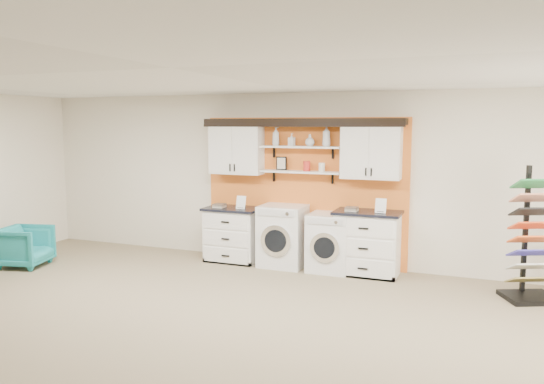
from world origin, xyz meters
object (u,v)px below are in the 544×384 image
at_px(sample_rack, 530,258).
at_px(dryer, 330,242).
at_px(base_cabinet_left, 234,234).
at_px(base_cabinet_right, 367,243).
at_px(washer, 283,236).
at_px(armchair, 25,246).

bearing_deg(sample_rack, dryer, 147.83).
xyz_separation_m(base_cabinet_left, base_cabinet_right, (2.26, -0.00, 0.04)).
bearing_deg(washer, base_cabinet_left, 179.78).
bearing_deg(sample_rack, base_cabinet_right, 145.70).
xyz_separation_m(base_cabinet_left, dryer, (1.68, -0.00, -0.00)).
height_order(sample_rack, armchair, sample_rack).
relative_size(washer, sample_rack, 0.57).
relative_size(base_cabinet_left, washer, 0.93).
bearing_deg(base_cabinet_right, dryer, -179.67).
relative_size(washer, dryer, 1.09).
relative_size(base_cabinet_right, dryer, 1.10).
distance_m(washer, armchair, 4.19).
bearing_deg(washer, dryer, 0.00).
bearing_deg(sample_rack, base_cabinet_left, 150.76).
xyz_separation_m(base_cabinet_left, sample_rack, (4.48, -0.40, 0.09)).
xyz_separation_m(washer, armchair, (-3.89, -1.55, -0.17)).
relative_size(dryer, armchair, 1.26).
relative_size(base_cabinet_left, sample_rack, 0.53).
bearing_deg(sample_rack, washer, 149.57).
height_order(base_cabinet_left, sample_rack, sample_rack).
bearing_deg(washer, armchair, -158.22).
bearing_deg(base_cabinet_left, armchair, -152.55).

